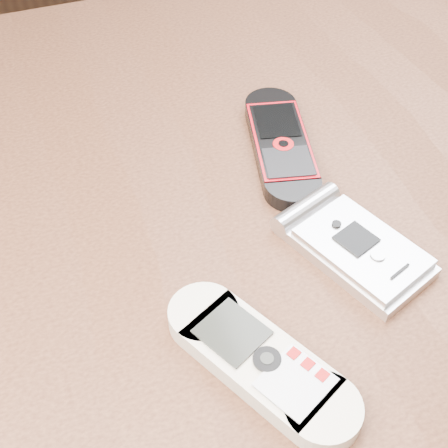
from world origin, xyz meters
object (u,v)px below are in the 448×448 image
at_px(table, 219,314).
at_px(nokia_white, 260,361).
at_px(motorola_razr, 358,248).
at_px(nokia_black_red, 281,144).

bearing_deg(table, nokia_white, -96.78).
distance_m(table, motorola_razr, 0.16).
xyz_separation_m(nokia_black_red, motorola_razr, (0.00, -0.13, 0.00)).
height_order(table, nokia_white, nokia_white).
distance_m(nokia_black_red, motorola_razr, 0.13).
bearing_deg(nokia_white, motorola_razr, 4.01).
bearing_deg(nokia_white, table, 56.53).
relative_size(table, nokia_black_red, 7.85).
bearing_deg(table, motorola_razr, -31.96).
distance_m(table, nokia_white, 0.16).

